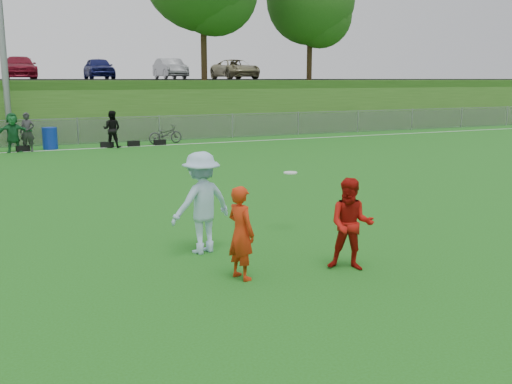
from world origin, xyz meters
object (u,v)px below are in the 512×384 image
player_red_center (351,224)px  recycling_bin (50,138)px  player_blue (202,203)px  bicycle (165,134)px  frisbee (290,173)px  player_red_left (241,233)px

player_red_center → recycling_bin: player_red_center is taller
player_blue → bicycle: bearing=-118.0°
player_blue → frisbee: (2.14, 0.67, 0.30)m
player_blue → frisbee: bearing=-177.7°
frisbee → recycling_bin: bearing=101.4°
player_red_center → frisbee: player_red_center is taller
player_red_left → player_red_center: bearing=-117.7°
player_blue → recycling_bin: bearing=-100.9°
player_blue → bicycle: player_blue is taller
player_blue → bicycle: (4.07, 17.62, -0.47)m
player_red_left → recycling_bin: bearing=-13.6°
player_blue → frisbee: player_blue is taller
player_red_center → bicycle: player_red_center is taller
frisbee → bicycle: bearing=83.5°
recycling_bin → player_red_left: bearing=-85.9°
player_red_center → player_blue: player_blue is taller
player_red_left → bicycle: player_red_left is taller
player_blue → recycling_bin: (-1.26, 17.57, -0.44)m
frisbee → bicycle: 17.08m
recycling_bin → bicycle: (5.32, 0.06, -0.03)m
player_red_left → frisbee: player_red_left is taller
player_red_center → frisbee: (0.21, 2.58, 0.46)m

